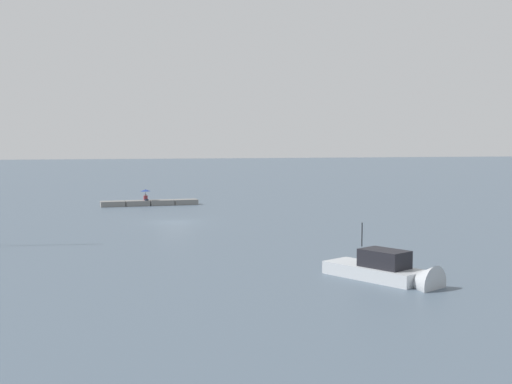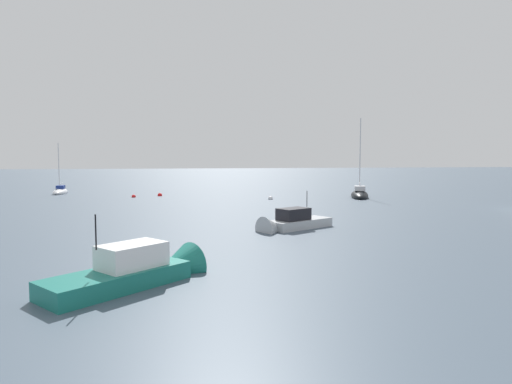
# 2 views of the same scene
# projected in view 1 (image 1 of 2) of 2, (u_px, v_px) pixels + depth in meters

# --- Properties ---
(ground_plane) EXTENTS (500.00, 500.00, 0.00)m
(ground_plane) POSITION_uv_depth(u_px,v_px,m) (176.00, 222.00, 55.42)
(ground_plane) COLOR #475666
(seawall_pier) EXTENTS (10.54, 1.61, 0.58)m
(seawall_pier) POSITION_uv_depth(u_px,v_px,m) (150.00, 203.00, 70.83)
(seawall_pier) COLOR slate
(seawall_pier) RESTS_ON ground_plane
(person_seated_maroon_left) EXTENTS (0.48, 0.66, 0.73)m
(person_seated_maroon_left) POSITION_uv_depth(u_px,v_px,m) (146.00, 198.00, 70.51)
(person_seated_maroon_left) COLOR #1E2333
(person_seated_maroon_left) RESTS_ON seawall_pier
(umbrella_open_navy) EXTENTS (1.13, 1.13, 1.25)m
(umbrella_open_navy) POSITION_uv_depth(u_px,v_px,m) (145.00, 190.00, 70.55)
(umbrella_open_navy) COLOR black
(umbrella_open_navy) RESTS_ON seawall_pier
(motorboat_grey_near) EXTENTS (4.28, 6.34, 3.43)m
(motorboat_grey_near) POSITION_uv_depth(u_px,v_px,m) (391.00, 274.00, 31.48)
(motorboat_grey_near) COLOR #ADB2B7
(motorboat_grey_near) RESTS_ON ground_plane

